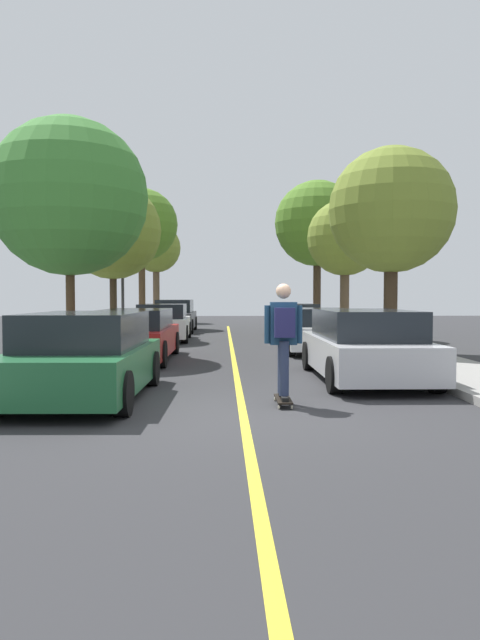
{
  "coord_description": "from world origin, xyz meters",
  "views": [
    {
      "loc": [
        -0.28,
        -8.32,
        1.67
      ],
      "look_at": [
        0.19,
        7.75,
        1.0
      ],
      "focal_mm": 32.71,
      "sensor_mm": 36.0,
      "label": 1
    }
  ],
  "objects_px": {
    "parked_car_right_far": "(293,321)",
    "street_tree_left_farthest": "(156,249)",
    "parked_car_left_nearest": "(85,357)",
    "parked_car_right_nearest": "(364,345)",
    "street_tree_right_nearest": "(391,211)",
    "street_tree_left_far": "(142,225)",
    "parked_car_left_farthest": "(175,316)",
    "street_tree_left_near": "(113,231)",
    "streetlamp": "(122,246)",
    "street_tree_left_nearest": "(69,197)",
    "street_tree_right_far": "(317,224)",
    "fire_hydrant": "(38,355)",
    "street_tree_right_near": "(345,239)",
    "parked_car_right_near": "(317,330)",
    "skateboarder": "(284,334)",
    "parked_car_left_near": "(136,335)",
    "skateboard": "(283,399)",
    "parked_car_left_far": "(163,323)"
  },
  "relations": [
    {
      "from": "parked_car_left_farthest",
      "to": "street_tree_left_far",
      "type": "distance_m",
      "value": 5.87
    },
    {
      "from": "street_tree_left_near",
      "to": "parked_car_right_nearest",
      "type": "bearing_deg",
      "value": -57.55
    },
    {
      "from": "parked_car_right_far",
      "to": "street_tree_right_near",
      "type": "height_order",
      "value": "street_tree_right_near"
    },
    {
      "from": "parked_car_right_far",
      "to": "street_tree_left_near",
      "type": "bearing_deg",
      "value": -175.21
    },
    {
      "from": "parked_car_left_nearest",
      "to": "street_tree_left_far",
      "type": "xyz_separation_m",
      "value": [
        -1.95,
        20.85,
        4.63
      ]
    },
    {
      "from": "streetlamp",
      "to": "skateboarder",
      "type": "xyz_separation_m",
      "value": [
        4.9,
        -14.52,
        -2.55
      ]
    },
    {
      "from": "street_tree_right_near",
      "to": "skateboarder",
      "type": "relative_size",
      "value": 3.0
    },
    {
      "from": "street_tree_left_near",
      "to": "street_tree_right_nearest",
      "type": "xyz_separation_m",
      "value": [
        8.93,
        -6.03,
        -0.08
      ]
    },
    {
      "from": "street_tree_right_far",
      "to": "fire_hydrant",
      "type": "xyz_separation_m",
      "value": [
        -8.48,
        -17.45,
        -4.79
      ]
    },
    {
      "from": "parked_car_right_near",
      "to": "fire_hydrant",
      "type": "bearing_deg",
      "value": -140.69
    },
    {
      "from": "skateboarder",
      "to": "parked_car_left_nearest",
      "type": "bearing_deg",
      "value": 168.05
    },
    {
      "from": "streetlamp",
      "to": "skateboarder",
      "type": "bearing_deg",
      "value": -71.34
    },
    {
      "from": "street_tree_left_nearest",
      "to": "street_tree_left_far",
      "type": "bearing_deg",
      "value": 90.0
    },
    {
      "from": "street_tree_right_near",
      "to": "parked_car_right_near",
      "type": "bearing_deg",
      "value": -109.74
    },
    {
      "from": "street_tree_left_near",
      "to": "streetlamp",
      "type": "relative_size",
      "value": 0.94
    },
    {
      "from": "streetlamp",
      "to": "parked_car_left_far",
      "type": "bearing_deg",
      "value": -41.66
    },
    {
      "from": "parked_car_left_farthest",
      "to": "street_tree_left_far",
      "type": "height_order",
      "value": "street_tree_left_far"
    },
    {
      "from": "street_tree_left_nearest",
      "to": "street_tree_right_far",
      "type": "relative_size",
      "value": 0.87
    },
    {
      "from": "parked_car_left_farthest",
      "to": "streetlamp",
      "type": "relative_size",
      "value": 0.74
    },
    {
      "from": "parked_car_left_near",
      "to": "street_tree_left_farthest",
      "type": "xyz_separation_m",
      "value": [
        -1.95,
        21.7,
        3.96
      ]
    },
    {
      "from": "parked_car_left_nearest",
      "to": "parked_car_right_nearest",
      "type": "xyz_separation_m",
      "value": [
        5.03,
        1.94,
        0.0
      ]
    },
    {
      "from": "street_tree_right_nearest",
      "to": "parked_car_right_nearest",
      "type": "bearing_deg",
      "value": -111.5
    },
    {
      "from": "street_tree_left_near",
      "to": "street_tree_left_far",
      "type": "relative_size",
      "value": 0.83
    },
    {
      "from": "street_tree_left_farthest",
      "to": "skateboarder",
      "type": "height_order",
      "value": "street_tree_left_farthest"
    },
    {
      "from": "parked_car_left_farthest",
      "to": "fire_hydrant",
      "type": "relative_size",
      "value": 6.54
    },
    {
      "from": "streetlamp",
      "to": "street_tree_right_far",
      "type": "bearing_deg",
      "value": 34.22
    },
    {
      "from": "parked_car_left_near",
      "to": "street_tree_left_near",
      "type": "relative_size",
      "value": 0.79
    },
    {
      "from": "street_tree_left_nearest",
      "to": "street_tree_left_farthest",
      "type": "height_order",
      "value": "street_tree_left_nearest"
    },
    {
      "from": "parked_car_left_near",
      "to": "parked_car_left_far",
      "type": "height_order",
      "value": "parked_car_left_far"
    },
    {
      "from": "parked_car_left_near",
      "to": "parked_car_left_farthest",
      "type": "distance_m",
      "value": 12.13
    },
    {
      "from": "streetlamp",
      "to": "skateboarder",
      "type": "height_order",
      "value": "streetlamp"
    },
    {
      "from": "street_tree_left_far",
      "to": "street_tree_right_near",
      "type": "bearing_deg",
      "value": -40.83
    },
    {
      "from": "parked_car_left_farthest",
      "to": "street_tree_left_far",
      "type": "relative_size",
      "value": 0.65
    },
    {
      "from": "parked_car_right_far",
      "to": "street_tree_left_farthest",
      "type": "bearing_deg",
      "value": 116.82
    },
    {
      "from": "street_tree_right_nearest",
      "to": "street_tree_right_far",
      "type": "bearing_deg",
      "value": 90.0
    },
    {
      "from": "parked_car_left_farthest",
      "to": "street_tree_right_far",
      "type": "height_order",
      "value": "street_tree_right_far"
    },
    {
      "from": "parked_car_left_farthest",
      "to": "parked_car_right_far",
      "type": "bearing_deg",
      "value": -40.15
    },
    {
      "from": "street_tree_left_farthest",
      "to": "streetlamp",
      "type": "height_order",
      "value": "streetlamp"
    },
    {
      "from": "street_tree_left_nearest",
      "to": "skateboarder",
      "type": "bearing_deg",
      "value": -55.11
    },
    {
      "from": "parked_car_left_nearest",
      "to": "street_tree_left_near",
      "type": "relative_size",
      "value": 0.72
    },
    {
      "from": "street_tree_right_near",
      "to": "parked_car_left_farthest",
      "type": "bearing_deg",
      "value": 146.48
    },
    {
      "from": "parked_car_left_near",
      "to": "parked_car_right_near",
      "type": "bearing_deg",
      "value": 22.35
    },
    {
      "from": "parked_car_left_farthest",
      "to": "skateboarder",
      "type": "bearing_deg",
      "value": -80.28
    },
    {
      "from": "street_tree_left_nearest",
      "to": "streetlamp",
      "type": "xyz_separation_m",
      "value": [
        0.2,
        7.2,
        -0.71
      ]
    },
    {
      "from": "street_tree_right_far",
      "to": "streetlamp",
      "type": "relative_size",
      "value": 1.18
    },
    {
      "from": "street_tree_left_farthest",
      "to": "parked_car_right_nearest",
      "type": "bearing_deg",
      "value": -74.62
    },
    {
      "from": "street_tree_left_nearest",
      "to": "parked_car_right_far",
      "type": "bearing_deg",
      "value": 44.47
    },
    {
      "from": "skateboard",
      "to": "street_tree_left_nearest",
      "type": "bearing_deg",
      "value": 125.02
    },
    {
      "from": "parked_car_left_near",
      "to": "street_tree_right_near",
      "type": "relative_size",
      "value": 0.88
    },
    {
      "from": "street_tree_right_nearest",
      "to": "street_tree_left_far",
      "type": "bearing_deg",
      "value": 122.62
    }
  ]
}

